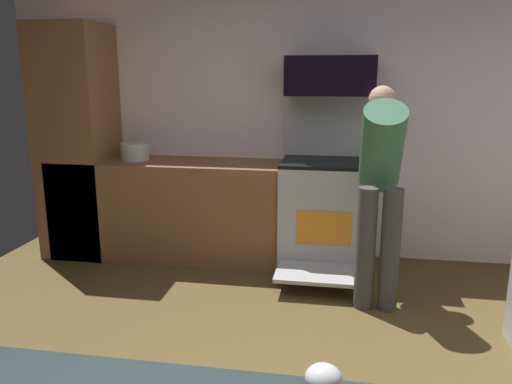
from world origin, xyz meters
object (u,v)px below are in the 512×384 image
Objects in this scene: person_cook at (380,179)px; stock_pot at (135,152)px; oven_range at (325,211)px; wine_glass_mid at (323,381)px; microwave at (330,76)px.

person_cook reaches higher than stock_pot.
oven_range is 9.90× the size of wine_glass_mid.
stock_pot is at bearing 179.46° from oven_range.
microwave is 4.93× the size of wine_glass_mid.
stock_pot is at bearing 162.92° from person_cook.
microwave is at bearing 91.57° from wine_glass_mid.
wine_glass_mid is at bearing -60.80° from stock_pot.
oven_range is 0.94× the size of person_cook.
microwave reaches higher than person_cook.
stock_pot is (-1.73, 0.02, 0.47)m from oven_range.
microwave is 2.93× the size of stock_pot.
oven_range is at bearing -0.54° from stock_pot.
person_cook is 6.27× the size of stock_pot.
person_cook is at bearing 83.30° from wine_glass_mid.
oven_range is 1.15m from microwave.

